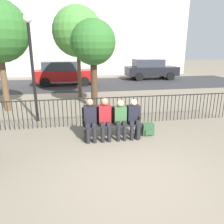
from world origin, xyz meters
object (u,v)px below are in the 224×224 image
parked_car_1 (64,73)px  backpack (148,129)px  tree_2 (77,32)px  seated_person_0 (90,118)px  seated_person_1 (105,117)px  tree_1 (93,43)px  seated_person_2 (120,117)px  seated_person_3 (134,117)px  parked_car_0 (151,69)px  lamp_post (31,53)px  park_bench (112,121)px

parked_car_1 → backpack: bearing=-74.3°
tree_2 → parked_car_1: bearing=103.0°
seated_person_0 → parked_car_1: parked_car_1 is taller
seated_person_1 → tree_1: (0.06, 3.62, 2.03)m
seated_person_2 → seated_person_3: size_ratio=1.00×
seated_person_1 → parked_car_0: (5.48, 11.63, 0.17)m
seated_person_0 → tree_1: size_ratio=0.33×
seated_person_3 → lamp_post: (-2.98, 2.06, 1.73)m
seated_person_2 → parked_car_1: parked_car_1 is taller
tree_2 → parked_car_1: size_ratio=1.08×
lamp_post → backpack: bearing=-29.4°
seated_person_2 → parked_car_1: bearing=100.8°
seated_person_2 → tree_1: (-0.39, 3.62, 2.06)m
lamp_post → seated_person_2: bearing=-38.5°
park_bench → tree_1: size_ratio=0.45×
park_bench → parked_car_1: bearing=99.6°
seated_person_0 → tree_1: (0.47, 3.62, 2.03)m
seated_person_0 → seated_person_1: 0.41m
parked_car_0 → parked_car_1: bearing=-166.9°
tree_1 → parked_car_0: size_ratio=0.87×
seated_person_2 → seated_person_3: (0.39, 0.00, -0.00)m
park_bench → tree_2: (-0.71, 5.70, 2.79)m
seated_person_1 → backpack: 1.41m
seated_person_3 → parked_car_0: 12.53m
seated_person_0 → seated_person_3: 1.24m
seated_person_0 → seated_person_2: bearing=-0.2°
backpack → parked_car_1: size_ratio=0.09×
seated_person_0 → parked_car_0: (5.89, 11.63, 0.17)m
park_bench → seated_person_0: 0.66m
park_bench → parked_car_1: size_ratio=0.40×
seated_person_0 → tree_1: 4.18m
park_bench → seated_person_3: size_ratio=1.46×
seated_person_2 → tree_2: 6.47m
backpack → tree_2: size_ratio=0.08×
seated_person_1 → tree_1: 4.15m
parked_car_0 → tree_2: bearing=-135.9°
seated_person_2 → tree_1: bearing=96.1°
seated_person_2 → parked_car_0: (5.04, 11.63, 0.20)m
lamp_post → park_bench: bearing=-39.3°
parked_car_0 → parked_car_1: same height
seated_person_1 → seated_person_2: (0.44, -0.00, -0.04)m
tree_1 → backpack: bearing=-70.3°
parked_car_1 → seated_person_3: bearing=-77.1°
park_bench → seated_person_3: seated_person_3 is taller
seated_person_2 → backpack: bearing=7.6°
park_bench → backpack: size_ratio=4.59×
backpack → parked_car_1: (-2.78, 9.90, 0.66)m
park_bench → backpack: 1.15m
parked_car_0 → parked_car_1: size_ratio=1.00×
park_bench → seated_person_2: bearing=-29.3°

